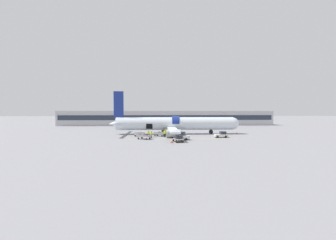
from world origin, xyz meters
TOP-DOWN VIEW (x-y plane):
  - ground_plane at (0.00, 0.00)m, footprint 500.00×500.00m
  - apron_marking_line at (0.84, -3.41)m, footprint 27.02×0.51m
  - terminal_strip at (0.00, 45.76)m, footprint 97.52×9.22m
  - airplane at (0.25, 7.00)m, footprint 36.47×32.94m
  - baggage_tug_lead at (0.09, -8.39)m, footprint 2.28×2.92m
  - baggage_tug_mid at (11.21, -1.48)m, footprint 3.16×2.01m
  - baggage_tug_rear at (1.58, -4.90)m, footprint 2.74×2.47m
  - baggage_cart_loading at (-3.63, 1.91)m, footprint 3.61×2.44m
  - baggage_cart_queued at (-8.68, 1.59)m, footprint 3.34×2.50m
  - baggage_cart_empty at (-7.25, -3.58)m, footprint 3.84×2.72m
  - ground_crew_loader_a at (-5.73, -0.86)m, footprint 0.54×0.45m
  - ground_crew_loader_b at (-0.51, 2.23)m, footprint 0.62×0.53m
  - ground_crew_driver at (-2.04, 3.97)m, footprint 0.54×0.54m
  - ground_crew_supervisor at (-6.53, 0.23)m, footprint 0.59×0.51m
  - ground_crew_helper at (0.59, 2.27)m, footprint 0.43×0.59m
  - ground_crew_marshal at (-2.45, -0.25)m, footprint 0.62×0.48m
  - suitcase_on_tarmac_upright at (-5.94, 1.05)m, footprint 0.36×0.27m
  - safety_cone_nose at (17.80, 5.52)m, footprint 0.43×0.43m
  - safety_cone_engine_left at (-1.32, -9.25)m, footprint 0.58×0.58m
  - safety_cone_wingtip at (2.08, -1.71)m, footprint 0.52×0.52m

SIDE VIEW (x-z plane):
  - ground_plane at x=0.00m, z-range 0.00..0.00m
  - apron_marking_line at x=0.84m, z-range 0.00..0.01m
  - suitcase_on_tarmac_upright at x=-5.94m, z-range -0.05..0.71m
  - safety_cone_wingtip at x=2.08m, z-range -0.02..0.70m
  - safety_cone_nose at x=17.80m, z-range -0.02..0.74m
  - safety_cone_engine_left at x=-1.32m, z-range -0.02..0.76m
  - baggage_cart_queued at x=-8.68m, z-range -0.01..1.06m
  - baggage_cart_empty at x=-7.25m, z-range -0.05..1.15m
  - baggage_cart_loading at x=-3.63m, z-range 0.00..1.12m
  - baggage_tug_lead at x=0.09m, z-range -0.09..1.27m
  - baggage_tug_mid at x=11.21m, z-range -0.10..1.39m
  - baggage_tug_rear at x=1.58m, z-range -0.15..1.62m
  - ground_crew_loader_a at x=-5.73m, z-range 0.04..1.60m
  - ground_crew_helper at x=0.59m, z-range 0.04..1.74m
  - ground_crew_driver at x=-2.04m, z-range 0.04..1.74m
  - ground_crew_supervisor at x=-6.53m, z-range 0.04..1.78m
  - ground_crew_marshal at x=-2.45m, z-range 0.05..1.82m
  - ground_crew_loader_b at x=-0.51m, z-range 0.05..1.84m
  - airplane at x=0.25m, z-range -3.09..8.78m
  - terminal_strip at x=0.00m, z-range 0.00..6.59m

